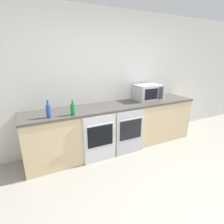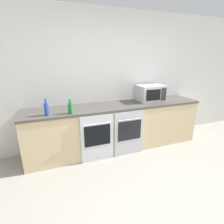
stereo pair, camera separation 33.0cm
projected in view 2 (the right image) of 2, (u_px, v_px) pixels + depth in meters
The scene contains 8 objects.
ground_plane at pixel (178, 223), 1.94m from camera, with size 16.00×16.00×0.00m, color gray.
wall_back at pixel (110, 80), 3.49m from camera, with size 10.00×0.06×2.60m.
counter_back at pixel (116, 126), 3.43m from camera, with size 3.37×0.67×0.89m.
oven_left at pixel (97, 138), 2.98m from camera, with size 0.57×0.06×0.84m.
oven_right at pixel (129, 133), 3.17m from camera, with size 0.57×0.06×0.84m.
microwave at pixel (150, 93), 3.57m from camera, with size 0.53×0.39×0.32m.
bottle_blue at pixel (47, 109), 2.68m from camera, with size 0.07×0.07×0.27m.
bottle_green at pixel (70, 108), 2.77m from camera, with size 0.08×0.08×0.24m.
Camera 2 is at (-1.20, -1.12, 1.77)m, focal length 28.00 mm.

